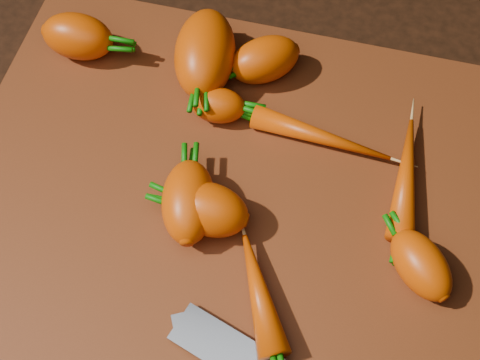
# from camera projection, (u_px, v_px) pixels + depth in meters

# --- Properties ---
(ground) EXTENTS (2.00, 2.00, 0.01)m
(ground) POSITION_uv_depth(u_px,v_px,m) (237.00, 209.00, 0.59)
(ground) COLOR black
(cutting_board) EXTENTS (0.50, 0.40, 0.01)m
(cutting_board) POSITION_uv_depth(u_px,v_px,m) (237.00, 203.00, 0.58)
(cutting_board) COLOR brown
(cutting_board) RESTS_ON ground
(carrot_0) EXTENTS (0.07, 0.04, 0.04)m
(carrot_0) POSITION_uv_depth(u_px,v_px,m) (78.00, 36.00, 0.64)
(carrot_0) COLOR #E24700
(carrot_0) RESTS_ON cutting_board
(carrot_1) EXTENTS (0.07, 0.05, 0.04)m
(carrot_1) POSITION_uv_depth(u_px,v_px,m) (210.00, 210.00, 0.55)
(carrot_1) COLOR #E24700
(carrot_1) RESTS_ON cutting_board
(carrot_2) EXTENTS (0.07, 0.11, 0.06)m
(carrot_2) POSITION_uv_depth(u_px,v_px,m) (205.00, 54.00, 0.62)
(carrot_2) COLOR #E24700
(carrot_2) RESTS_ON cutting_board
(carrot_3) EXTENTS (0.06, 0.08, 0.04)m
(carrot_3) POSITION_uv_depth(u_px,v_px,m) (189.00, 202.00, 0.55)
(carrot_3) COLOR #E24700
(carrot_3) RESTS_ON cutting_board
(carrot_4) EXTENTS (0.08, 0.08, 0.04)m
(carrot_4) POSITION_uv_depth(u_px,v_px,m) (265.00, 60.00, 0.62)
(carrot_4) COLOR #E24700
(carrot_4) RESTS_ON cutting_board
(carrot_5) EXTENTS (0.05, 0.04, 0.03)m
(carrot_5) POSITION_uv_depth(u_px,v_px,m) (218.00, 105.00, 0.61)
(carrot_5) COLOR #E24700
(carrot_5) RESTS_ON cutting_board
(carrot_6) EXTENTS (0.07, 0.07, 0.04)m
(carrot_6) POSITION_uv_depth(u_px,v_px,m) (421.00, 265.00, 0.53)
(carrot_6) COLOR #E24700
(carrot_6) RESTS_ON cutting_board
(carrot_7) EXTENTS (0.03, 0.12, 0.02)m
(carrot_7) POSITION_uv_depth(u_px,v_px,m) (406.00, 176.00, 0.57)
(carrot_7) COLOR #E24700
(carrot_7) RESTS_ON cutting_board
(carrot_8) EXTENTS (0.13, 0.04, 0.02)m
(carrot_8) POSITION_uv_depth(u_px,v_px,m) (321.00, 137.00, 0.59)
(carrot_8) COLOR #E24700
(carrot_8) RESTS_ON cutting_board
(carrot_9) EXTENTS (0.07, 0.10, 0.03)m
(carrot_9) POSITION_uv_depth(u_px,v_px,m) (259.00, 293.00, 0.52)
(carrot_9) COLOR #E24700
(carrot_9) RESTS_ON cutting_board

